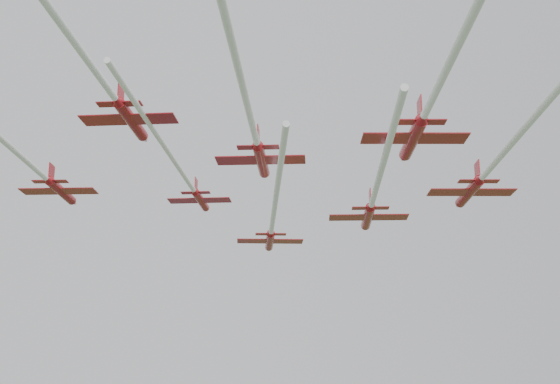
{
  "coord_description": "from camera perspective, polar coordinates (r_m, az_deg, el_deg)",
  "views": [
    {
      "loc": [
        -10.06,
        -91.23,
        23.84
      ],
      "look_at": [
        2.3,
        -5.49,
        48.69
      ],
      "focal_mm": 50.0,
      "sensor_mm": 36.0,
      "label": 1
    }
  ],
  "objects": [
    {
      "name": "jet_row3_mid",
      "position": [
        70.64,
        -2.31,
        6.04
      ],
      "size": [
        15.79,
        59.74,
        2.88
      ],
      "rotation": [
        0.0,
        0.0,
        -0.2
      ],
      "color": "#B2151F"
    },
    {
      "name": "jet_row3_left",
      "position": [
        76.6,
        -18.21,
        2.32
      ],
      "size": [
        12.09,
        46.89,
        2.4
      ],
      "rotation": [
        0.0,
        0.0,
        -0.19
      ],
      "color": "#B2151F"
    },
    {
      "name": "jet_row2_right",
      "position": [
        85.53,
        6.85,
        -0.4
      ],
      "size": [
        12.01,
        44.39,
        2.81
      ],
      "rotation": [
        0.0,
        0.0,
        -0.18
      ],
      "color": "#B2151F"
    },
    {
      "name": "jet_lead",
      "position": [
        97.52,
        -0.55,
        -2.14
      ],
      "size": [
        9.43,
        51.56,
        2.73
      ],
      "rotation": [
        0.0,
        0.0,
        -0.1
      ],
      "color": "#B2151F"
    },
    {
      "name": "jet_row4_left",
      "position": [
        61.69,
        -14.02,
        9.51
      ],
      "size": [
        15.44,
        53.64,
        2.62
      ],
      "rotation": [
        0.0,
        0.0,
        -0.22
      ],
      "color": "#B2151F"
    },
    {
      "name": "jet_row3_right",
      "position": [
        72.23,
        16.28,
        3.09
      ],
      "size": [
        12.15,
        57.93,
        2.71
      ],
      "rotation": [
        0.0,
        0.0,
        -0.14
      ],
      "color": "#B2151F"
    },
    {
      "name": "jet_row4_right",
      "position": [
        60.79,
        11.4,
        7.4
      ],
      "size": [
        11.47,
        51.05,
        2.82
      ],
      "rotation": [
        0.0,
        0.0,
        -0.14
      ],
      "color": "#B2151F"
    },
    {
      "name": "jet_row2_left",
      "position": [
        88.31,
        -7.01,
        1.17
      ],
      "size": [
        13.01,
        44.69,
        2.34
      ],
      "rotation": [
        0.0,
        0.0,
        -0.22
      ],
      "color": "#B2151F"
    }
  ]
}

